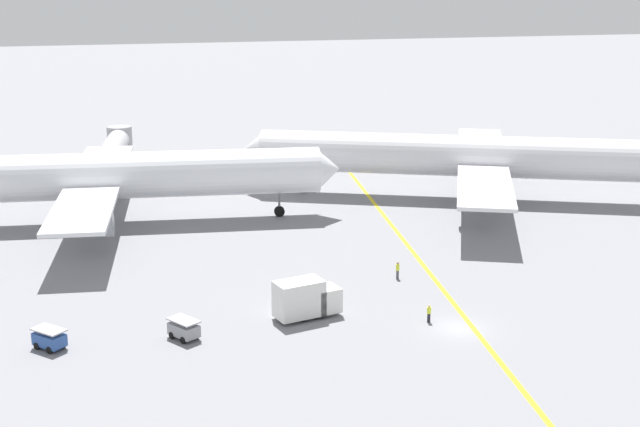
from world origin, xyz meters
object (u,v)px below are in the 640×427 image
object	(u,v)px
airliner_being_pushed	(466,157)
pushback_tug	(212,180)
ground_crew_marshaller_foreground	(429,313)
airliner_at_gate_left	(111,177)
jet_bridge	(114,147)
gse_baggage_cart_near_cluster	(49,339)
gse_baggage_cart_trailing	(184,329)
gse_catering_truck_tall	(306,299)
ground_crew_ramp_agent_by_cones	(398,270)

from	to	relation	value
airliner_being_pushed	pushback_tug	size ratio (longest dim) A/B	6.26
airliner_being_pushed	ground_crew_marshaller_foreground	bearing A→B (deg)	-116.51
airliner_at_gate_left	jet_bridge	distance (m)	26.48
gse_baggage_cart_near_cluster	jet_bridge	xyz separation A→B (m)	(6.61, 63.02, 3.31)
airliner_being_pushed	gse_baggage_cart_trailing	xyz separation A→B (m)	(-40.74, -38.01, -4.84)
gse_baggage_cart_trailing	gse_catering_truck_tall	bearing A→B (deg)	11.23
airliner_being_pushed	ground_crew_marshaller_foreground	world-z (taller)	airliner_being_pushed
airliner_at_gate_left	gse_baggage_cart_trailing	distance (m)	37.80
ground_crew_ramp_agent_by_cones	gse_catering_truck_tall	bearing A→B (deg)	-145.11
pushback_tug	ground_crew_ramp_agent_by_cones	world-z (taller)	pushback_tug
gse_baggage_cart_trailing	gse_catering_truck_tall	distance (m)	11.17
gse_baggage_cart_trailing	ground_crew_ramp_agent_by_cones	size ratio (longest dim) A/B	1.79
airliner_at_gate_left	gse_baggage_cart_near_cluster	xyz separation A→B (m)	(-5.81, -36.60, -4.86)
airliner_being_pushed	gse_catering_truck_tall	bearing A→B (deg)	-129.75
pushback_tug	gse_baggage_cart_trailing	size ratio (longest dim) A/B	2.87
pushback_tug	gse_baggage_cart_near_cluster	size ratio (longest dim) A/B	2.95
airliner_being_pushed	ground_crew_ramp_agent_by_cones	distance (m)	34.17
pushback_tug	gse_baggage_cart_trailing	xyz separation A→B (m)	(-8.69, -51.11, -0.38)
jet_bridge	gse_baggage_cart_trailing	bearing A→B (deg)	-86.25
gse_baggage_cart_near_cluster	gse_catering_truck_tall	distance (m)	21.78
airliner_being_pushed	ground_crew_marshaller_foreground	xyz separation A→B (m)	(-19.69, -39.46, -4.86)
gse_baggage_cart_trailing	jet_bridge	world-z (taller)	jet_bridge
gse_catering_truck_tall	gse_baggage_cart_near_cluster	bearing A→B (deg)	-175.77
ground_crew_marshaller_foreground	gse_baggage_cart_near_cluster	bearing A→B (deg)	176.38
airliner_being_pushed	pushback_tug	bearing A→B (deg)	157.77
ground_crew_ramp_agent_by_cones	jet_bridge	size ratio (longest dim) A/B	0.08
ground_crew_marshaller_foreground	jet_bridge	bearing A→B (deg)	111.19
ground_crew_ramp_agent_by_cones	ground_crew_marshaller_foreground	bearing A→B (deg)	-94.60
airliner_at_gate_left	jet_bridge	bearing A→B (deg)	88.26
gse_baggage_cart_trailing	gse_baggage_cart_near_cluster	xyz separation A→B (m)	(-10.77, 0.56, 0.00)
airliner_being_pushed	gse_catering_truck_tall	xyz separation A→B (m)	(-29.81, -35.85, -3.95)
gse_baggage_cart_near_cluster	gse_catering_truck_tall	size ratio (longest dim) A/B	0.49
airliner_at_gate_left	gse_baggage_cart_near_cluster	size ratio (longest dim) A/B	17.85
airliner_being_pushed	gse_baggage_cart_trailing	distance (m)	55.93
gse_catering_truck_tall	ground_crew_marshaller_foreground	size ratio (longest dim) A/B	3.85
gse_catering_truck_tall	ground_crew_marshaller_foreground	distance (m)	10.79
airliner_being_pushed	gse_catering_truck_tall	size ratio (longest dim) A/B	9.03
gse_baggage_cart_trailing	ground_crew_ramp_agent_by_cones	distance (m)	24.08
gse_baggage_cart_trailing	ground_crew_marshaller_foreground	world-z (taller)	gse_baggage_cart_trailing
pushback_tug	jet_bridge	xyz separation A→B (m)	(-12.85, 12.47, 2.92)
gse_baggage_cart_trailing	gse_baggage_cart_near_cluster	world-z (taller)	same
pushback_tug	gse_baggage_cart_near_cluster	world-z (taller)	pushback_tug
airliner_at_gate_left	gse_baggage_cart_trailing	size ratio (longest dim) A/B	17.39
airliner_being_pushed	gse_baggage_cart_near_cluster	distance (m)	63.87
ground_crew_marshaller_foreground	jet_bridge	xyz separation A→B (m)	(-25.22, 65.03, 3.32)
airliner_being_pushed	gse_baggage_cart_near_cluster	world-z (taller)	airliner_being_pushed
gse_baggage_cart_near_cluster	jet_bridge	distance (m)	63.45
gse_baggage_cart_near_cluster	ground_crew_marshaller_foreground	size ratio (longest dim) A/B	1.88
gse_baggage_cart_near_cluster	ground_crew_ramp_agent_by_cones	size ratio (longest dim) A/B	1.75
ground_crew_marshaller_foreground	ground_crew_ramp_agent_by_cones	size ratio (longest dim) A/B	0.93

